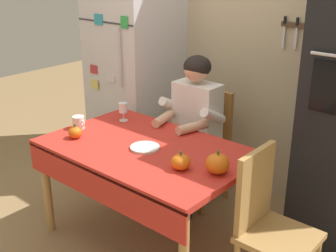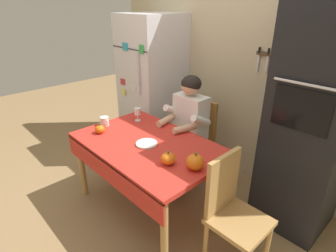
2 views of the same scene
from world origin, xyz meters
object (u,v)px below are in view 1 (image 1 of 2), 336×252
wine_glass (123,109)px  pumpkin_large (217,164)px  seated_person (191,121)px  coffee_mug (79,122)px  refrigerator (135,75)px  pumpkin_medium (181,162)px  chair_behind_person (205,141)px  dining_table (144,159)px  chair_right_side (268,221)px  serving_tray (145,148)px  pumpkin_small (75,132)px

wine_glass → pumpkin_large: (1.06, -0.25, -0.04)m
seated_person → coffee_mug: size_ratio=10.77×
refrigerator → coffee_mug: 1.01m
pumpkin_medium → chair_behind_person: bearing=117.4°
chair_behind_person → pumpkin_large: bearing=-50.1°
coffee_mug → pumpkin_large: (1.19, 0.08, 0.01)m
dining_table → refrigerator: bearing=137.1°
chair_behind_person → chair_right_side: 1.20m
seated_person → dining_table: bearing=-83.4°
coffee_mug → serving_tray: 0.63m
chair_behind_person → refrigerator: bearing=174.1°
pumpkin_large → serving_tray: bearing=-177.7°
wine_glass → refrigerator: bearing=127.6°
pumpkin_large → pumpkin_small: pumpkin_large is taller
chair_right_side → pumpkin_large: (-0.32, -0.07, 0.29)m
coffee_mug → pumpkin_small: pumpkin_small is taller
chair_right_side → coffee_mug: bearing=-174.5°
pumpkin_small → serving_tray: bearing=20.5°
wine_glass → pumpkin_medium: size_ratio=1.20×
seated_person → pumpkin_small: 0.90m
dining_table → chair_right_side: 0.92m
seated_person → serving_tray: bearing=-82.0°
chair_behind_person → coffee_mug: (-0.54, -0.86, 0.28)m
dining_table → chair_right_side: bearing=5.2°
seated_person → coffee_mug: 0.86m
dining_table → chair_right_side: chair_right_side is taller
refrigerator → wine_glass: 0.78m
refrigerator → pumpkin_medium: size_ratio=15.02×
chair_behind_person → serving_tray: (0.09, -0.80, 0.24)m
refrigerator → seated_person: 0.94m
seated_person → wine_glass: size_ratio=8.63×
wine_glass → chair_right_side: bearing=-7.6°
refrigerator → chair_right_side: 2.05m
dining_table → pumpkin_large: pumpkin_large is taller
chair_behind_person → pumpkin_large: chair_behind_person is taller
coffee_mug → pumpkin_small: 0.18m
refrigerator → serving_tray: (0.97, -0.89, -0.15)m
refrigerator → dining_table: refrigerator is taller
pumpkin_medium → pumpkin_small: size_ratio=1.14×
chair_behind_person → coffee_mug: chair_behind_person is taller
dining_table → pumpkin_large: size_ratio=9.71×
chair_right_side → pumpkin_medium: chair_right_side is taller
chair_right_side → pumpkin_medium: bearing=-161.7°
pumpkin_medium → pumpkin_small: (-0.87, -0.11, -0.01)m
pumpkin_large → pumpkin_medium: 0.22m
refrigerator → pumpkin_large: 1.76m
dining_table → serving_tray: size_ratio=7.08×
seated_person → pumpkin_large: 0.88m
chair_behind_person → serving_tray: bearing=-83.9°
chair_behind_person → pumpkin_large: 1.06m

